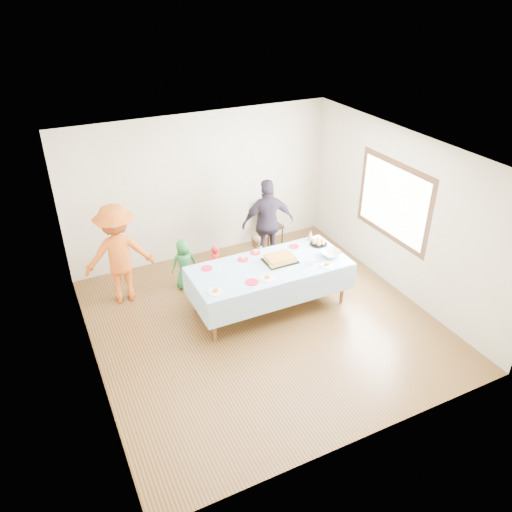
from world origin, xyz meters
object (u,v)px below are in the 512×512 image
Objects in this scene: birthday_cake at (280,259)px; dining_chair at (269,221)px; party_table at (270,268)px; adult_left at (119,254)px.

birthday_cake is 0.57× the size of dining_chair.
dining_chair is (0.98, 1.94, -0.23)m from party_table.
adult_left is at bearing 151.74° from birthday_cake.
adult_left is at bearing -174.37° from dining_chair.
birthday_cake is 2.08m from dining_chair.
birthday_cake is 0.30× the size of adult_left.
adult_left is (-3.04, -0.68, 0.35)m from dining_chair.
party_table is at bearing -123.82° from dining_chair.
birthday_cake is at bearing -119.30° from dining_chair.
party_table is 4.92× the size of birthday_cake.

